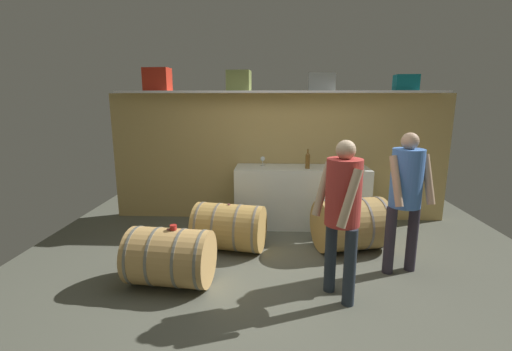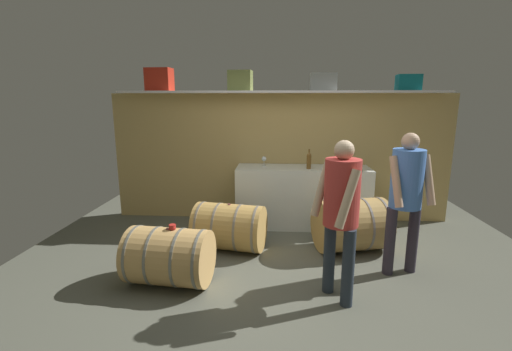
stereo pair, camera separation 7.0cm
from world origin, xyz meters
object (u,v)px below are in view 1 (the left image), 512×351
toolcase_teal (406,83)px  wine_barrel_far (351,224)px  visitor_tasting (406,189)px  work_cabinet (301,197)px  wine_barrel_flank (229,227)px  tasting_cup (173,227)px  toolcase_grey (322,82)px  wine_bottle_amber (308,160)px  winemaker_pouring (342,204)px  toolcase_red (157,79)px  wine_barrel_near (170,257)px  toolcase_olive (239,81)px  red_funnel (338,163)px  wine_glass (263,159)px

toolcase_teal → wine_barrel_far: size_ratio=0.32×
wine_barrel_far → visitor_tasting: bearing=-68.8°
toolcase_teal → work_cabinet: bearing=-167.8°
wine_barrel_flank → tasting_cup: tasting_cup is taller
toolcase_grey → wine_bottle_amber: size_ratio=1.33×
wine_bottle_amber → winemaker_pouring: size_ratio=0.19×
visitor_tasting → wine_bottle_amber: bearing=-71.2°
toolcase_red → wine_barrel_near: (0.68, -2.04, -1.87)m
toolcase_teal → tasting_cup: size_ratio=4.59×
toolcase_olive → wine_barrel_flank: toolcase_olive is taller
toolcase_grey → wine_barrel_far: 2.11m
toolcase_olive → toolcase_teal: (2.42, 0.00, -0.03)m
toolcase_olive → toolcase_grey: 1.21m
toolcase_olive → winemaker_pouring: 2.77m
toolcase_red → toolcase_teal: toolcase_red is taller
work_cabinet → toolcase_teal: bearing=7.7°
red_funnel → wine_barrel_near: red_funnel is taller
toolcase_grey → wine_barrel_flank: (-1.25, -1.13, -1.84)m
toolcase_grey → wine_barrel_far: bearing=-73.1°
toolcase_teal → wine_barrel_flank: (-2.46, -1.13, -1.82)m
wine_barrel_far → wine_glass: bearing=125.8°
wine_bottle_amber → toolcase_grey: bearing=56.3°
toolcase_red → visitor_tasting: 3.76m
toolcase_teal → toolcase_grey: bearing=-175.5°
toolcase_red → red_funnel: (2.71, -0.05, -1.23)m
wine_barrel_far → visitor_tasting: (0.42, -0.59, 0.62)m
winemaker_pouring → work_cabinet: bearing=-23.9°
red_funnel → winemaker_pouring: winemaker_pouring is taller
toolcase_teal → wine_barrel_flank: 3.26m
wine_glass → visitor_tasting: visitor_tasting is taller
winemaker_pouring → visitor_tasting: visitor_tasting is taller
wine_barrel_far → winemaker_pouring: 1.35m
toolcase_red → tasting_cup: toolcase_red is taller
toolcase_teal → red_funnel: size_ratio=2.91×
toolcase_olive → visitor_tasting: toolcase_olive is taller
toolcase_olive → wine_barrel_far: 2.59m
toolcase_teal → visitor_tasting: bearing=-102.2°
toolcase_red → work_cabinet: (2.16, -0.20, -1.72)m
toolcase_red → wine_barrel_near: 2.85m
work_cabinet → visitor_tasting: 1.82m
wine_bottle_amber → wine_barrel_far: size_ratio=0.29×
toolcase_red → tasting_cup: bearing=-66.3°
toolcase_red → winemaker_pouring: bearing=-39.1°
toolcase_red → toolcase_teal: (3.64, 0.00, -0.05)m
work_cabinet → tasting_cup: work_cabinet is taller
wine_barrel_near → wine_barrel_flank: wine_barrel_near is taller
winemaker_pouring → red_funnel: bearing=-38.8°
toolcase_olive → wine_bottle_amber: bearing=-12.1°
work_cabinet → wine_bottle_amber: size_ratio=6.90×
wine_glass → wine_barrel_near: (-0.90, -1.93, -0.70)m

